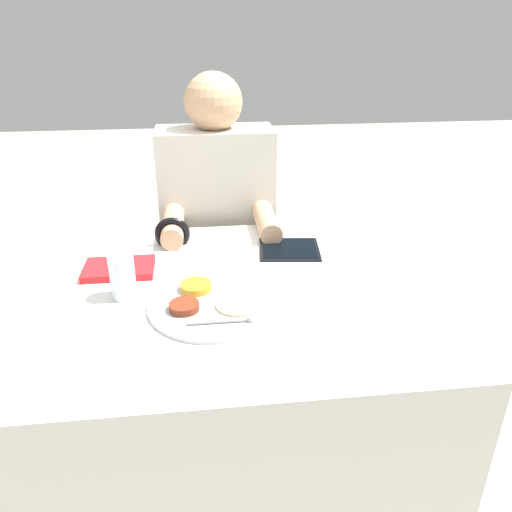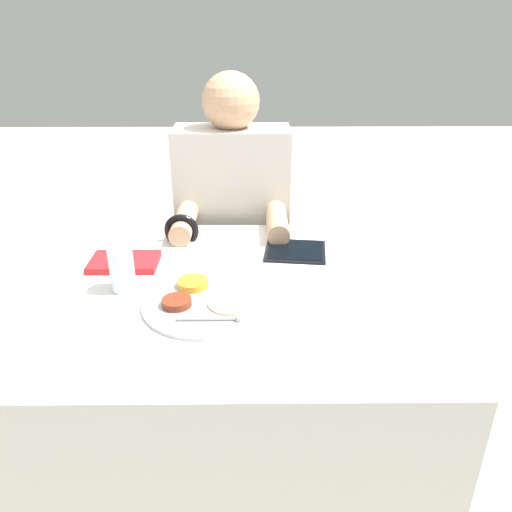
% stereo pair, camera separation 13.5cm
% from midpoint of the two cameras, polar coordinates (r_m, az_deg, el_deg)
% --- Properties ---
extents(ground_plane, '(12.00, 12.00, 0.00)m').
position_cam_midpoint_polar(ground_plane, '(1.80, -3.93, -24.76)').
color(ground_plane, '#B2A893').
extents(dining_table, '(1.25, 0.88, 0.74)m').
position_cam_midpoint_polar(dining_table, '(1.53, -4.36, -15.88)').
color(dining_table, silver).
rests_on(dining_table, ground_plane).
extents(thali_tray, '(0.33, 0.33, 0.03)m').
position_cam_midpoint_polar(thali_tray, '(1.24, -2.65, -5.24)').
color(thali_tray, '#B7BABF').
rests_on(thali_tray, dining_table).
extents(red_notebook, '(0.19, 0.13, 0.02)m').
position_cam_midpoint_polar(red_notebook, '(1.46, -12.28, -0.80)').
color(red_notebook, silver).
rests_on(red_notebook, dining_table).
extents(tablet_device, '(0.20, 0.18, 0.01)m').
position_cam_midpoint_polar(tablet_device, '(1.52, 7.06, 0.51)').
color(tablet_device, black).
rests_on(tablet_device, dining_table).
extents(person_diner, '(0.41, 0.45, 1.23)m').
position_cam_midpoint_polar(person_diner, '(1.91, -0.56, 0.69)').
color(person_diner, black).
rests_on(person_diner, ground_plane).
extents(drinking_glass, '(0.06, 0.06, 0.11)m').
position_cam_midpoint_polar(drinking_glass, '(1.31, -12.26, -1.65)').
color(drinking_glass, silver).
rests_on(drinking_glass, dining_table).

